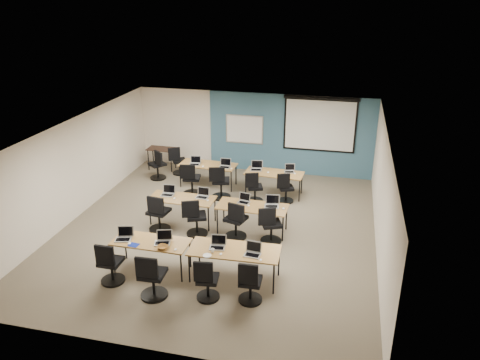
% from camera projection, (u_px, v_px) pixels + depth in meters
% --- Properties ---
extents(floor, '(8.00, 9.00, 0.02)m').
position_uv_depth(floor, '(218.00, 230.00, 12.25)').
color(floor, '#6B6354').
rests_on(floor, ground).
extents(ceiling, '(8.00, 9.00, 0.02)m').
position_uv_depth(ceiling, '(216.00, 130.00, 11.22)').
color(ceiling, white).
rests_on(ceiling, ground).
extents(wall_back, '(8.00, 0.04, 2.70)m').
position_uv_depth(wall_back, '(254.00, 132.00, 15.79)').
color(wall_back, beige).
rests_on(wall_back, ground).
extents(wall_front, '(8.00, 0.04, 2.70)m').
position_uv_depth(wall_front, '(142.00, 285.00, 7.69)').
color(wall_front, beige).
rests_on(wall_front, ground).
extents(wall_left, '(0.04, 9.00, 2.70)m').
position_uv_depth(wall_left, '(74.00, 169.00, 12.59)').
color(wall_left, beige).
rests_on(wall_left, ground).
extents(wall_right, '(0.04, 9.00, 2.70)m').
position_uv_depth(wall_right, '(382.00, 197.00, 10.89)').
color(wall_right, beige).
rests_on(wall_right, ground).
extents(blue_accent_panel, '(5.50, 0.04, 2.70)m').
position_uv_depth(blue_accent_panel, '(290.00, 135.00, 15.49)').
color(blue_accent_panel, '#3D5977').
rests_on(blue_accent_panel, wall_back).
extents(whiteboard, '(1.28, 0.03, 0.98)m').
position_uv_depth(whiteboard, '(244.00, 129.00, 15.75)').
color(whiteboard, silver).
rests_on(whiteboard, wall_back).
extents(projector_screen, '(2.40, 0.10, 1.82)m').
position_uv_depth(projector_screen, '(320.00, 122.00, 15.03)').
color(projector_screen, black).
rests_on(projector_screen, wall_back).
extents(training_table_front_left, '(1.70, 0.71, 0.73)m').
position_uv_depth(training_table_front_left, '(151.00, 243.00, 10.27)').
color(training_table_front_left, olive).
rests_on(training_table_front_left, floor).
extents(training_table_front_right, '(1.94, 0.81, 0.73)m').
position_uv_depth(training_table_front_right, '(234.00, 251.00, 9.93)').
color(training_table_front_right, olive).
rests_on(training_table_front_right, floor).
extents(training_table_mid_left, '(1.74, 0.73, 0.73)m').
position_uv_depth(training_table_mid_left, '(182.00, 200.00, 12.37)').
color(training_table_mid_left, olive).
rests_on(training_table_mid_left, floor).
extents(training_table_mid_right, '(1.81, 0.75, 0.73)m').
position_uv_depth(training_table_mid_right, '(252.00, 208.00, 11.91)').
color(training_table_mid_right, brown).
rests_on(training_table_mid_right, floor).
extents(training_table_back_left, '(1.78, 0.74, 0.73)m').
position_uv_depth(training_table_back_left, '(208.00, 166.00, 14.72)').
color(training_table_back_left, brown).
rests_on(training_table_back_left, floor).
extents(training_table_back_right, '(1.74, 0.72, 0.73)m').
position_uv_depth(training_table_back_right, '(274.00, 174.00, 14.05)').
color(training_table_back_right, '#945D25').
rests_on(training_table_back_right, floor).
extents(laptop_0, '(0.35, 0.30, 0.26)m').
position_uv_depth(laptop_0, '(124.00, 236.00, 10.32)').
color(laptop_0, '#ACACAC').
rests_on(laptop_0, training_table_front_left).
extents(mouse_0, '(0.08, 0.11, 0.04)m').
position_uv_depth(mouse_0, '(129.00, 243.00, 10.13)').
color(mouse_0, white).
rests_on(mouse_0, training_table_front_left).
extents(task_chair_0, '(0.51, 0.51, 1.00)m').
position_uv_depth(task_chair_0, '(110.00, 266.00, 9.90)').
color(task_chair_0, black).
rests_on(task_chair_0, floor).
extents(laptop_1, '(0.34, 0.29, 0.26)m').
position_uv_depth(laptop_1, '(163.00, 240.00, 10.18)').
color(laptop_1, '#AFAFAF').
rests_on(laptop_1, training_table_front_left).
extents(mouse_1, '(0.07, 0.10, 0.03)m').
position_uv_depth(mouse_1, '(175.00, 250.00, 9.90)').
color(mouse_1, white).
rests_on(mouse_1, training_table_front_left).
extents(task_chair_1, '(0.56, 0.56, 1.04)m').
position_uv_depth(task_chair_1, '(152.00, 280.00, 9.42)').
color(task_chair_1, black).
rests_on(task_chair_1, floor).
extents(laptop_2, '(0.33, 0.28, 0.25)m').
position_uv_depth(laptop_2, '(218.00, 245.00, 9.99)').
color(laptop_2, silver).
rests_on(laptop_2, training_table_front_right).
extents(mouse_2, '(0.07, 0.10, 0.03)m').
position_uv_depth(mouse_2, '(221.00, 254.00, 9.73)').
color(mouse_2, white).
rests_on(mouse_2, training_table_front_right).
extents(task_chair_2, '(0.48, 0.48, 0.96)m').
position_uv_depth(task_chair_2, '(207.00, 283.00, 9.37)').
color(task_chair_2, black).
rests_on(task_chair_2, floor).
extents(laptop_3, '(0.33, 0.28, 0.25)m').
position_uv_depth(laptop_3, '(253.00, 252.00, 9.72)').
color(laptop_3, '#B0AFB7').
rests_on(laptop_3, training_table_front_right).
extents(mouse_3, '(0.07, 0.10, 0.03)m').
position_uv_depth(mouse_3, '(261.00, 260.00, 9.52)').
color(mouse_3, white).
rests_on(mouse_3, training_table_front_right).
extents(task_chair_3, '(0.49, 0.49, 0.97)m').
position_uv_depth(task_chair_3, '(250.00, 285.00, 9.29)').
color(task_chair_3, black).
rests_on(task_chair_3, floor).
extents(laptop_4, '(0.34, 0.29, 0.26)m').
position_uv_depth(laptop_4, '(168.00, 193.00, 12.52)').
color(laptop_4, '#A1A1AB').
rests_on(laptop_4, training_table_mid_left).
extents(mouse_4, '(0.06, 0.10, 0.03)m').
position_uv_depth(mouse_4, '(174.00, 198.00, 12.30)').
color(mouse_4, white).
rests_on(mouse_4, training_table_mid_left).
extents(task_chair_4, '(0.57, 0.57, 1.04)m').
position_uv_depth(task_chair_4, '(158.00, 216.00, 12.03)').
color(task_chair_4, black).
rests_on(task_chair_4, floor).
extents(laptop_5, '(0.32, 0.28, 0.25)m').
position_uv_depth(laptop_5, '(203.00, 195.00, 12.38)').
color(laptop_5, '#ACACB0').
rests_on(laptop_5, training_table_mid_left).
extents(mouse_5, '(0.08, 0.10, 0.03)m').
position_uv_depth(mouse_5, '(208.00, 200.00, 12.19)').
color(mouse_5, white).
rests_on(mouse_5, training_table_mid_left).
extents(task_chair_5, '(0.57, 0.55, 1.02)m').
position_uv_depth(task_chair_5, '(195.00, 220.00, 11.84)').
color(task_chair_5, black).
rests_on(task_chair_5, floor).
extents(laptop_6, '(0.30, 0.26, 0.23)m').
position_uv_depth(laptop_6, '(244.00, 200.00, 12.08)').
color(laptop_6, '#A5A6AE').
rests_on(laptop_6, training_table_mid_right).
extents(mouse_6, '(0.07, 0.10, 0.03)m').
position_uv_depth(mouse_6, '(249.00, 206.00, 11.89)').
color(mouse_6, white).
rests_on(mouse_6, training_table_mid_right).
extents(task_chair_6, '(0.56, 0.55, 1.02)m').
position_uv_depth(task_chair_6, '(236.00, 223.00, 11.69)').
color(task_chair_6, black).
rests_on(task_chair_6, floor).
extents(laptop_7, '(0.36, 0.30, 0.27)m').
position_uv_depth(laptop_7, '(272.00, 203.00, 11.88)').
color(laptop_7, '#B5B5BA').
rests_on(laptop_7, training_table_mid_right).
extents(mouse_7, '(0.08, 0.11, 0.04)m').
position_uv_depth(mouse_7, '(283.00, 208.00, 11.73)').
color(mouse_7, white).
rests_on(mouse_7, training_table_mid_right).
extents(task_chair_7, '(0.56, 0.53, 1.01)m').
position_uv_depth(task_chair_7, '(270.00, 228.00, 11.49)').
color(task_chair_7, black).
rests_on(task_chair_7, floor).
extents(laptop_8, '(0.33, 0.28, 0.25)m').
position_uv_depth(laptop_8, '(195.00, 162.00, 14.68)').
color(laptop_8, '#A2A1AE').
rests_on(laptop_8, training_table_back_left).
extents(mouse_8, '(0.08, 0.10, 0.03)m').
position_uv_depth(mouse_8, '(203.00, 166.00, 14.50)').
color(mouse_8, white).
rests_on(mouse_8, training_table_back_left).
extents(task_chair_8, '(0.56, 0.56, 1.03)m').
position_uv_depth(task_chair_8, '(191.00, 182.00, 14.17)').
color(task_chair_8, black).
rests_on(task_chair_8, floor).
extents(laptop_9, '(0.34, 0.29, 0.26)m').
position_uv_depth(laptop_9, '(225.00, 165.00, 14.46)').
color(laptop_9, '#A9A8B5').
rests_on(laptop_9, training_table_back_left).
extents(mouse_9, '(0.08, 0.10, 0.03)m').
position_uv_depth(mouse_9, '(231.00, 169.00, 14.32)').
color(mouse_9, white).
rests_on(mouse_9, training_table_back_left).
extents(task_chair_9, '(0.58, 0.58, 1.05)m').
position_uv_depth(task_chair_9, '(220.00, 185.00, 13.92)').
color(task_chair_9, black).
rests_on(task_chair_9, floor).
extents(laptop_10, '(0.35, 0.30, 0.27)m').
position_uv_depth(laptop_10, '(256.00, 168.00, 14.25)').
color(laptop_10, '#B2B2B2').
rests_on(laptop_10, training_table_back_right).
extents(mouse_10, '(0.08, 0.11, 0.04)m').
position_uv_depth(mouse_10, '(268.00, 172.00, 14.03)').
color(mouse_10, white).
rests_on(mouse_10, training_table_back_right).
extents(task_chair_10, '(0.49, 0.48, 0.96)m').
position_uv_depth(task_chair_10, '(254.00, 190.00, 13.69)').
color(task_chair_10, black).
rests_on(task_chair_10, floor).
extents(laptop_11, '(0.30, 0.26, 0.23)m').
position_uv_depth(laptop_11, '(290.00, 170.00, 14.08)').
color(laptop_11, silver).
rests_on(laptop_11, training_table_back_right).
extents(mouse_11, '(0.07, 0.10, 0.03)m').
position_uv_depth(mouse_11, '(295.00, 174.00, 13.93)').
color(mouse_11, white).
rests_on(mouse_11, training_table_back_right).
extents(task_chair_11, '(0.48, 0.46, 0.95)m').
position_uv_depth(task_chair_11, '(285.00, 190.00, 13.68)').
color(task_chair_11, black).
rests_on(task_chair_11, floor).
extents(blue_mousepad, '(0.24, 0.21, 0.01)m').
position_uv_depth(blue_mousepad, '(134.00, 245.00, 10.09)').
color(blue_mousepad, navy).
rests_on(blue_mousepad, training_table_front_left).
extents(snack_bowl, '(0.29, 0.29, 0.06)m').
position_uv_depth(snack_bowl, '(163.00, 247.00, 9.95)').
color(snack_bowl, '#9B612F').
rests_on(snack_bowl, training_table_front_left).
extents(snack_plate, '(0.19, 0.19, 0.01)m').
position_uv_depth(snack_plate, '(207.00, 255.00, 9.69)').
color(snack_plate, white).
rests_on(snack_plate, training_table_front_right).
extents(coffee_cup, '(0.08, 0.08, 0.07)m').
position_uv_depth(coffee_cup, '(213.00, 251.00, 9.78)').
color(coffee_cup, silver).
rests_on(coffee_cup, snack_plate).
extents(utility_table, '(0.95, 0.53, 0.75)m').
position_uv_depth(utility_table, '(161.00, 151.00, 16.12)').
color(utility_table, black).
rests_on(utility_table, floor).
extents(spare_chair_a, '(0.54, 0.49, 0.97)m').
position_uv_depth(spare_chair_a, '(178.00, 163.00, 15.76)').
color(spare_chair_a, black).
rests_on(spare_chair_a, floor).
extents(spare_chair_b, '(0.61, 0.53, 1.01)m').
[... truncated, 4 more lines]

